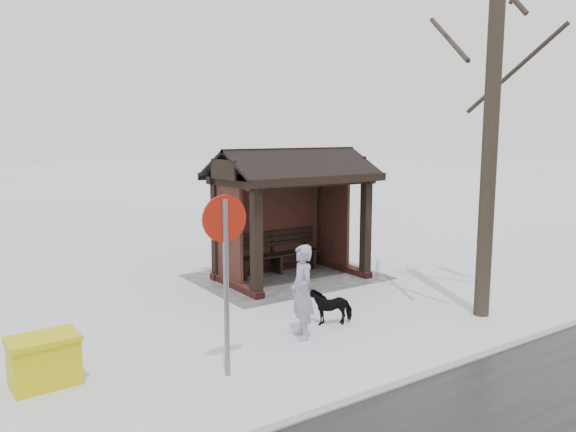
% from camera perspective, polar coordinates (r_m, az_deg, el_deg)
% --- Properties ---
extents(ground, '(120.00, 120.00, 0.00)m').
position_cam_1_polar(ground, '(13.38, 0.38, -6.40)').
color(ground, silver).
rests_on(ground, ground).
extents(kerb, '(120.00, 0.15, 0.06)m').
position_cam_1_polar(kerb, '(9.59, 19.81, -13.00)').
color(kerb, gray).
rests_on(kerb, ground).
extents(trampled_patch, '(4.20, 3.20, 0.02)m').
position_cam_1_polar(trampled_patch, '(13.54, -0.11, -6.19)').
color(trampled_patch, gray).
rests_on(trampled_patch, ground).
extents(bus_shelter, '(3.60, 2.40, 3.09)m').
position_cam_1_polar(bus_shelter, '(13.13, -0.01, 2.92)').
color(bus_shelter, '#391614').
rests_on(bus_shelter, ground).
extents(pedestrian, '(0.52, 0.66, 1.60)m').
position_cam_1_polar(pedestrian, '(9.46, 1.43, -7.73)').
color(pedestrian, '#928CA4').
rests_on(pedestrian, ground).
extents(dog, '(0.83, 0.62, 0.64)m').
position_cam_1_polar(dog, '(10.35, 4.37, -9.09)').
color(dog, black).
rests_on(dog, ground).
extents(grit_bin, '(0.94, 0.66, 0.70)m').
position_cam_1_polar(grit_bin, '(8.60, -23.53, -13.29)').
color(grit_bin, '#C2BA0B').
rests_on(grit_bin, ground).
extents(road_sign, '(0.66, 0.10, 2.60)m').
position_cam_1_polar(road_sign, '(7.84, -6.41, -3.30)').
color(road_sign, slate).
rests_on(road_sign, ground).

